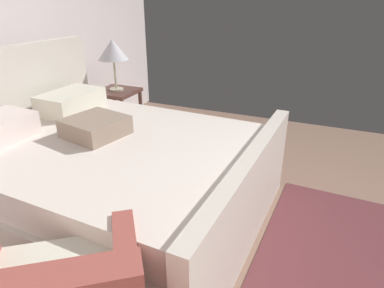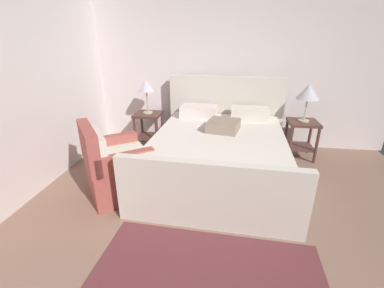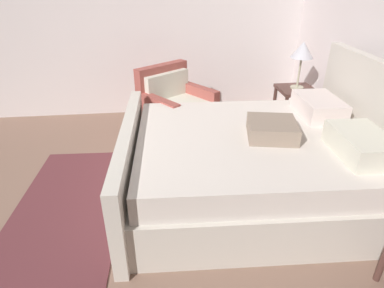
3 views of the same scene
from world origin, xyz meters
TOP-DOWN VIEW (x-y plane):
  - ground_plane at (0.00, 0.00)m, footprint 4.85×5.75m
  - bed at (-0.24, 1.66)m, footprint 1.97×2.32m
  - nightstand_right at (1.01, 2.42)m, footprint 0.44×0.44m
  - table_lamp_right at (1.01, 2.42)m, footprint 0.33×0.33m
  - area_rug at (-0.24, -0.04)m, footprint 1.92×1.02m

SIDE VIEW (x-z plane):
  - ground_plane at x=0.00m, z-range -0.02..0.00m
  - area_rug at x=-0.24m, z-range 0.00..0.01m
  - bed at x=-0.24m, z-range -0.26..0.96m
  - nightstand_right at x=1.01m, z-range 0.10..0.70m
  - table_lamp_right at x=1.01m, z-range 0.76..1.33m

